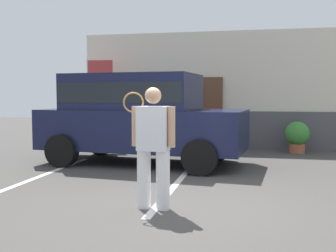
{
  "coord_description": "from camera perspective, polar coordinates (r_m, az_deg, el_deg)",
  "views": [
    {
      "loc": [
        1.0,
        -5.59,
        1.59
      ],
      "look_at": [
        -0.43,
        1.2,
        1.05
      ],
      "focal_mm": 43.43,
      "sensor_mm": 36.0,
      "label": 1
    }
  ],
  "objects": [
    {
      "name": "ground_plane",
      "position": [
        5.9,
        1.74,
        -11.19
      ],
      "size": [
        40.0,
        40.0,
        0.0
      ],
      "primitive_type": "plane",
      "color": "#423F3D"
    },
    {
      "name": "house_frontage",
      "position": [
        12.28,
        7.25,
        4.55
      ],
      "size": [
        8.33,
        0.4,
        3.45
      ],
      "color": "beige",
      "rests_on": "ground_plane"
    },
    {
      "name": "tennis_player_man",
      "position": [
        5.62,
        -2.13,
        -2.77
      ],
      "size": [
        0.76,
        0.29,
        1.69
      ],
      "rotation": [
        0.0,
        0.0,
        3.06
      ],
      "color": "white",
      "rests_on": "ground_plane"
    },
    {
      "name": "parking_stripe_1",
      "position": [
        7.39,
        1.3,
        -7.96
      ],
      "size": [
        0.12,
        4.4,
        0.01
      ],
      "primitive_type": "cube",
      "color": "silver",
      "rests_on": "ground_plane"
    },
    {
      "name": "parking_stripe_0",
      "position": [
        8.32,
        -17.59,
        -6.76
      ],
      "size": [
        0.12,
        4.4,
        0.01
      ],
      "primitive_type": "cube",
      "color": "silver",
      "rests_on": "ground_plane"
    },
    {
      "name": "potted_plant_by_porch",
      "position": [
        11.54,
        17.68,
        -1.3
      ],
      "size": [
        0.65,
        0.65,
        0.86
      ],
      "color": "#9E5638",
      "rests_on": "ground_plane"
    },
    {
      "name": "flag_pole",
      "position": [
        12.27,
        -10.32,
        5.6
      ],
      "size": [
        0.8,
        0.07,
        2.65
      ],
      "color": "silver",
      "rests_on": "ground_plane"
    },
    {
      "name": "parked_suv",
      "position": [
        9.33,
        -4.11,
        1.7
      ],
      "size": [
        4.76,
        2.52,
        2.05
      ],
      "rotation": [
        0.0,
        0.0,
        -0.1
      ],
      "color": "#141938",
      "rests_on": "ground_plane"
    }
  ]
}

